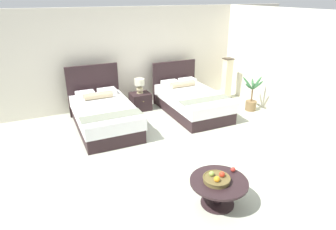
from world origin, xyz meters
TOP-DOWN VIEW (x-y plane):
  - ground_plane at (0.00, 0.00)m, footprint 9.91×9.61m
  - wall_back at (0.00, 3.01)m, footprint 9.91×0.12m
  - wall_side_right at (3.15, 0.40)m, footprint 0.12×5.21m
  - bed_near_window at (-1.13, 1.66)m, footprint 1.28×2.13m
  - bed_near_corner at (1.13, 1.66)m, footprint 1.28×2.18m
  - nightstand at (0.01, 2.41)m, footprint 0.51×0.46m
  - table_lamp at (0.01, 2.43)m, footprint 0.26×0.26m
  - coffee_table at (-0.26, -1.65)m, footprint 0.84×0.84m
  - fruit_bowl at (-0.30, -1.65)m, footprint 0.40×0.40m
  - loose_apple at (0.06, -1.55)m, footprint 0.07×0.07m
  - floor_lamp_corner at (2.63, 2.23)m, footprint 0.26×0.26m
  - potted_palm at (2.65, 1.14)m, footprint 0.52×0.48m

SIDE VIEW (x-z plane):
  - ground_plane at x=0.00m, z-range -0.02..0.00m
  - nightstand at x=0.01m, z-range 0.00..0.45m
  - potted_palm at x=2.65m, z-range -0.17..0.74m
  - coffee_table at x=-0.26m, z-range 0.10..0.50m
  - bed_near_corner at x=1.13m, z-range -0.26..0.89m
  - bed_near_window at x=-1.13m, z-range -0.31..0.96m
  - loose_apple at x=0.06m, z-range 0.41..0.48m
  - fruit_bowl at x=-0.30m, z-range 0.38..0.52m
  - floor_lamp_corner at x=2.63m, z-range 0.00..1.18m
  - table_lamp at x=0.01m, z-range 0.49..0.88m
  - wall_back at x=0.00m, z-range 0.00..2.58m
  - wall_side_right at x=3.15m, z-range 0.00..2.58m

